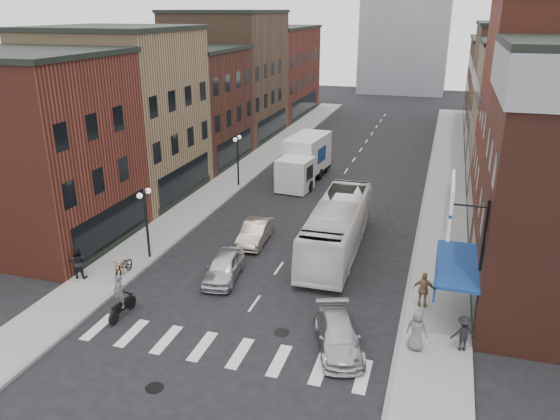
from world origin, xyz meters
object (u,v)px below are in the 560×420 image
object	(u,v)px
streetlamp_near	(146,211)
sedan_left_near	(224,267)
streetlamp_far	(238,151)
curb_car	(338,336)
parked_bicycle	(124,267)
bike_rack	(120,270)
box_truck	(304,160)
sedan_left_far	(255,232)
ped_right_b	(424,290)
transit_bus	(337,227)
ped_left_solo	(78,262)
ped_right_a	(463,333)
billboard_sign	(453,206)
ped_right_c	(417,330)
motorcycle_rider	(121,298)

from	to	relation	value
streetlamp_near	sedan_left_near	bearing A→B (deg)	-11.34
streetlamp_far	curb_car	world-z (taller)	streetlamp_far
parked_bicycle	bike_rack	bearing A→B (deg)	-116.51
box_truck	sedan_left_far	bearing A→B (deg)	-82.71
ped_right_b	box_truck	bearing A→B (deg)	-57.27
transit_bus	ped_left_solo	distance (m)	14.29
curb_car	ped_right_b	distance (m)	5.36
bike_rack	transit_bus	size ratio (longest dim) A/B	0.07
sedan_left_far	curb_car	xyz separation A→B (m)	(7.02, -9.42, -0.04)
sedan_left_near	ped_right_b	xyz separation A→B (m)	(10.20, -0.16, 0.35)
sedan_left_far	curb_car	size ratio (longest dim) A/B	0.94
box_truck	ped_right_b	xyz separation A→B (m)	(10.60, -18.19, -0.72)
sedan_left_far	ped_right_a	size ratio (longest dim) A/B	2.57
ped_left_solo	ped_right_b	world-z (taller)	ped_right_b
curb_car	sedan_left_near	bearing A→B (deg)	127.88
box_truck	transit_bus	distance (m)	13.95
ped_left_solo	ped_right_b	xyz separation A→B (m)	(17.39, 2.20, 0.02)
streetlamp_far	ped_right_b	world-z (taller)	streetlamp_far
transit_bus	box_truck	bearing A→B (deg)	111.53
billboard_sign	sedan_left_far	xyz separation A→B (m)	(-11.00, 7.47, -5.47)
billboard_sign	sedan_left_far	bearing A→B (deg)	145.81
ped_right_b	transit_bus	bearing A→B (deg)	-42.90
streetlamp_near	bike_rack	xyz separation A→B (m)	(-0.20, -2.70, -2.36)
sedan_left_far	ped_right_c	world-z (taller)	ped_right_c
ped_left_solo	bike_rack	bearing A→B (deg)	-172.43
bike_rack	sedan_left_near	world-z (taller)	sedan_left_near
motorcycle_rider	sedan_left_near	bearing A→B (deg)	66.04
ped_right_b	ped_left_solo	bearing A→B (deg)	9.71
streetlamp_near	transit_bus	world-z (taller)	streetlamp_near
bike_rack	ped_right_c	distance (m)	15.46
curb_car	ped_right_c	world-z (taller)	ped_right_c
ped_left_solo	ped_right_c	distance (m)	17.37
streetlamp_far	parked_bicycle	bearing A→B (deg)	-90.35
ped_right_b	streetlamp_far	bearing A→B (deg)	-42.42
bike_rack	parked_bicycle	size ratio (longest dim) A/B	0.43
transit_bus	sedan_left_near	distance (m)	7.21
streetlamp_near	ped_left_solo	xyz separation A→B (m)	(-2.20, -3.35, -1.89)
billboard_sign	ped_left_solo	world-z (taller)	billboard_sign
box_truck	ped_right_b	world-z (taller)	box_truck
box_truck	motorcycle_rider	world-z (taller)	box_truck
billboard_sign	streetlamp_near	size ratio (longest dim) A/B	0.90
sedan_left_near	billboard_sign	bearing A→B (deg)	-20.78
billboard_sign	ped_right_a	world-z (taller)	billboard_sign
sedan_left_far	transit_bus	bearing A→B (deg)	-1.50
sedan_left_far	streetlamp_near	bearing A→B (deg)	-145.12
parked_bicycle	ped_left_solo	xyz separation A→B (m)	(-2.10, -0.91, 0.39)
motorcycle_rider	ped_right_b	xyz separation A→B (m)	(13.24, 4.76, 0.04)
sedan_left_near	ped_right_b	world-z (taller)	ped_right_b
ped_right_c	sedan_left_far	bearing A→B (deg)	-28.57
streetlamp_far	ped_right_b	xyz separation A→B (m)	(15.19, -15.16, -1.87)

